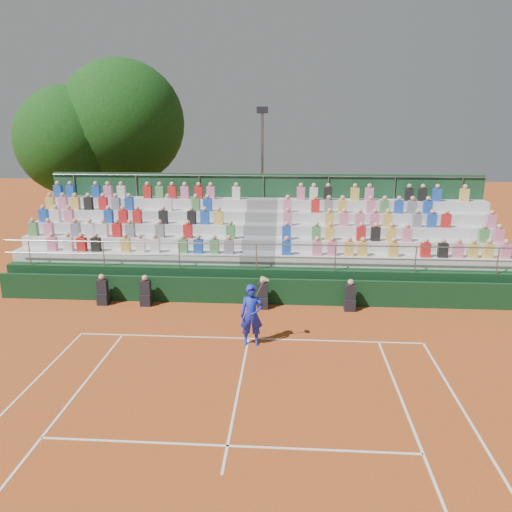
# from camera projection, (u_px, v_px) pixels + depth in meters

# --- Properties ---
(ground) EXTENTS (90.00, 90.00, 0.00)m
(ground) POSITION_uv_depth(u_px,v_px,m) (249.00, 339.00, 15.95)
(ground) COLOR #AD4C1C
(ground) RESTS_ON ground
(courtside_wall) EXTENTS (20.00, 0.15, 1.00)m
(courtside_wall) POSITION_uv_depth(u_px,v_px,m) (255.00, 291.00, 18.90)
(courtside_wall) COLOR black
(courtside_wall) RESTS_ON ground
(line_officials) EXTENTS (9.66, 0.40, 1.19)m
(line_officials) POSITION_uv_depth(u_px,v_px,m) (214.00, 295.00, 18.57)
(line_officials) COLOR black
(line_officials) RESTS_ON ground
(grandstand) EXTENTS (20.00, 5.20, 4.40)m
(grandstand) POSITION_uv_depth(u_px,v_px,m) (260.00, 254.00, 21.87)
(grandstand) COLOR black
(grandstand) RESTS_ON ground
(tennis_player) EXTENTS (0.90, 0.52, 2.22)m
(tennis_player) POSITION_uv_depth(u_px,v_px,m) (252.00, 315.00, 15.28)
(tennis_player) COLOR #1826BA
(tennis_player) RESTS_ON ground
(tree_west) EXTENTS (6.01, 6.01, 8.70)m
(tree_west) POSITION_uv_depth(u_px,v_px,m) (71.00, 141.00, 27.74)
(tree_west) COLOR #352113
(tree_west) RESTS_ON ground
(tree_east) EXTENTS (6.97, 6.97, 10.15)m
(tree_east) POSITION_uv_depth(u_px,v_px,m) (122.00, 123.00, 28.22)
(tree_east) COLOR #352113
(tree_east) RESTS_ON ground
(floodlight_mast) EXTENTS (0.60, 0.25, 7.50)m
(floodlight_mast) POSITION_uv_depth(u_px,v_px,m) (262.00, 165.00, 27.46)
(floodlight_mast) COLOR gray
(floodlight_mast) RESTS_ON ground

